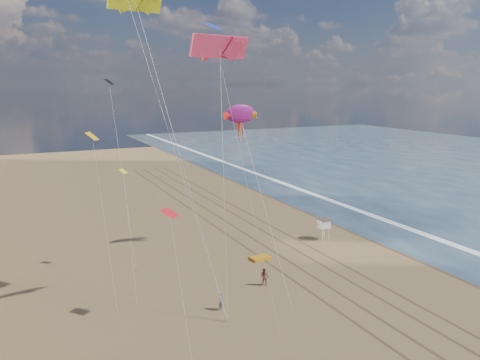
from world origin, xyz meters
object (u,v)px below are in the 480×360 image
Objects in this scene: lifeguard_stand at (324,224)px; show_kite at (240,114)px; kite_flyer_a at (221,301)px; grounded_kite at (260,258)px; kite_flyer_b at (265,277)px.

show_kite is at bearing 167.09° from lifeguard_stand.
lifeguard_stand is 23.54m from kite_flyer_a.
grounded_kite is 7.49m from kite_flyer_b.
show_kite is 19.92m from kite_flyer_b.
lifeguard_stand is 11.38m from grounded_kite.
kite_flyer_a is 0.86× the size of kite_flyer_b.
grounded_kite is 0.10× the size of show_kite.
kite_flyer_a is 6.70m from kite_flyer_b.
grounded_kite is 17.28m from show_kite.
lifeguard_stand reaches higher than kite_flyer_b.
grounded_kite is 13.31m from kite_flyer_a.
kite_flyer_b is at bearing -104.24° from show_kite.
kite_flyer_a is at bearing -121.58° from show_kite.
show_kite is at bearing 16.79° from kite_flyer_a.
show_kite is 23.46m from kite_flyer_a.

